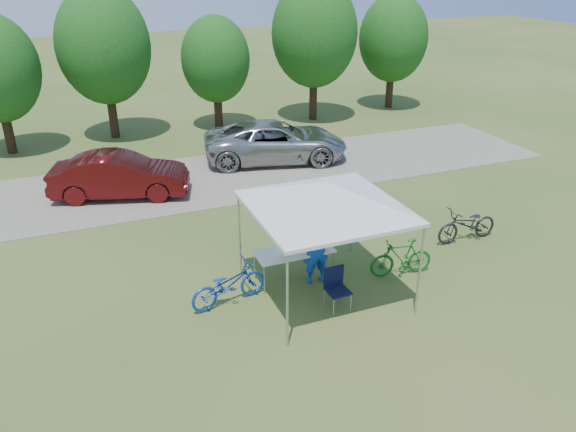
# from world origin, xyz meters

# --- Properties ---
(ground) EXTENTS (100.00, 100.00, 0.00)m
(ground) POSITION_xyz_m (0.00, 0.00, 0.00)
(ground) COLOR #2D5119
(ground) RESTS_ON ground
(gravel_strip) EXTENTS (24.00, 5.00, 0.02)m
(gravel_strip) POSITION_xyz_m (0.00, 8.00, 0.01)
(gravel_strip) COLOR gray
(gravel_strip) RESTS_ON ground
(canopy) EXTENTS (4.53, 4.53, 3.00)m
(canopy) POSITION_xyz_m (0.00, 0.00, 2.65)
(canopy) COLOR #A5A5AA
(canopy) RESTS_ON ground
(treeline) EXTENTS (24.89, 4.28, 6.30)m
(treeline) POSITION_xyz_m (-0.29, 14.05, 3.53)
(treeline) COLOR #382314
(treeline) RESTS_ON ground
(folding_table) EXTENTS (1.85, 0.77, 0.76)m
(folding_table) POSITION_xyz_m (-0.39, 0.81, 0.72)
(folding_table) COLOR white
(folding_table) RESTS_ON ground
(folding_chair) EXTENTS (0.50, 0.51, 0.94)m
(folding_chair) POSITION_xyz_m (0.01, -0.60, 0.55)
(folding_chair) COLOR black
(folding_chair) RESTS_ON ground
(cooler) EXTENTS (0.44, 0.30, 0.32)m
(cooler) POSITION_xyz_m (-0.60, 0.81, 0.92)
(cooler) COLOR white
(cooler) RESTS_ON folding_table
(ice_cream_cup) EXTENTS (0.07, 0.07, 0.05)m
(ice_cream_cup) POSITION_xyz_m (0.13, 0.76, 0.79)
(ice_cream_cup) COLOR gold
(ice_cream_cup) RESTS_ON folding_table
(cyclist) EXTENTS (0.66, 0.43, 1.80)m
(cyclist) POSITION_xyz_m (0.02, 0.50, 0.90)
(cyclist) COLOR #1647B5
(cyclist) RESTS_ON ground
(bike_blue) EXTENTS (1.90, 0.99, 0.95)m
(bike_blue) POSITION_xyz_m (-2.13, 0.41, 0.48)
(bike_blue) COLOR #133EAB
(bike_blue) RESTS_ON ground
(bike_green) EXTENTS (1.61, 0.69, 0.94)m
(bike_green) POSITION_xyz_m (2.07, 0.02, 0.47)
(bike_green) COLOR #16651F
(bike_green) RESTS_ON ground
(bike_dark) EXTENTS (1.82, 0.65, 0.95)m
(bike_dark) POSITION_xyz_m (4.70, 0.88, 0.48)
(bike_dark) COLOR black
(bike_dark) RESTS_ON ground
(minivan) EXTENTS (5.72, 3.64, 1.47)m
(minivan) POSITION_xyz_m (2.26, 8.93, 0.75)
(minivan) COLOR #AAA9A5
(minivan) RESTS_ON gravel_strip
(sedan) EXTENTS (4.51, 2.63, 1.41)m
(sedan) POSITION_xyz_m (-3.56, 7.55, 0.72)
(sedan) COLOR #4D0C0D
(sedan) RESTS_ON gravel_strip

